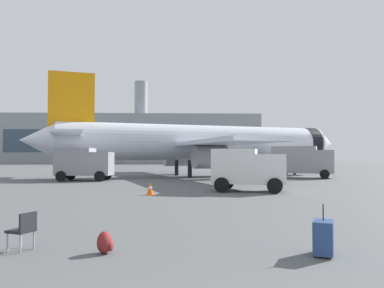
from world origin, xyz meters
name	(u,v)px	position (x,y,z in m)	size (l,w,h in m)	color
airplane_at_gate	(198,143)	(2.25, 38.37, 3.66)	(35.14, 32.05, 10.50)	silver
service_truck	(84,163)	(-8.33, 31.04, 1.61)	(4.96, 2.84, 2.90)	gray
fuel_truck	(302,160)	(12.62, 34.97, 1.77)	(6.46, 4.58, 3.20)	gray
cargo_van	(248,168)	(4.31, 20.09, 1.45)	(4.78, 3.30, 2.60)	white
safety_cone_near	(276,183)	(6.51, 21.95, 0.39)	(0.44, 0.44, 0.79)	#F2590C
safety_cone_mid	(150,189)	(-1.52, 18.15, 0.35)	(0.44, 0.44, 0.71)	#F2590C
rolling_suitcase	(323,237)	(3.13, 5.16, 0.39)	(0.63, 0.75, 1.10)	navy
traveller_backpack	(105,243)	(-1.57, 5.51, 0.23)	(0.36, 0.40, 0.48)	maroon
gate_chair	(24,228)	(-3.45, 5.82, 0.50)	(0.63, 0.63, 0.86)	black
terminal_building	(134,139)	(-14.95, 127.05, 8.18)	(83.90, 19.25, 28.12)	gray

